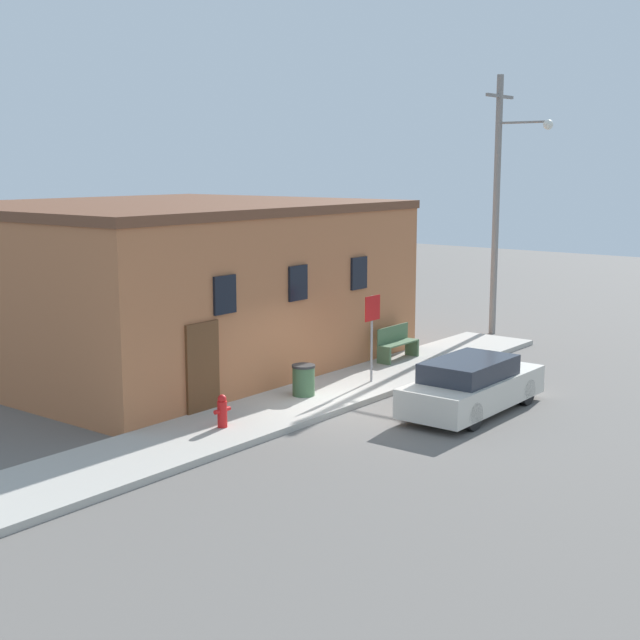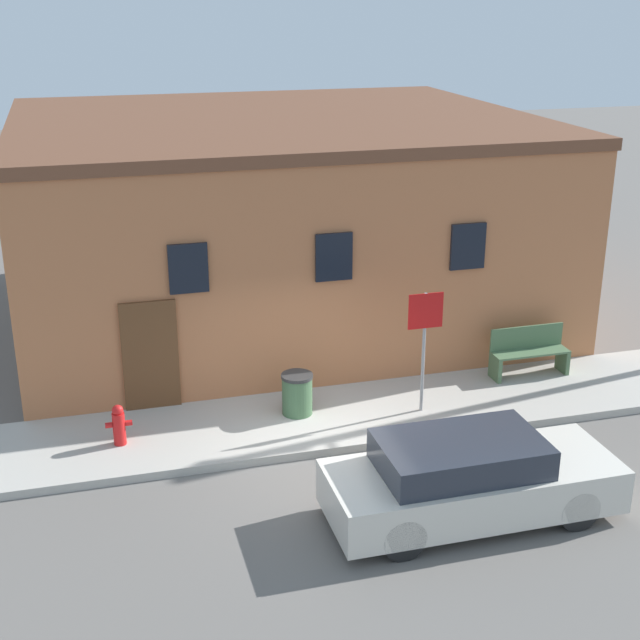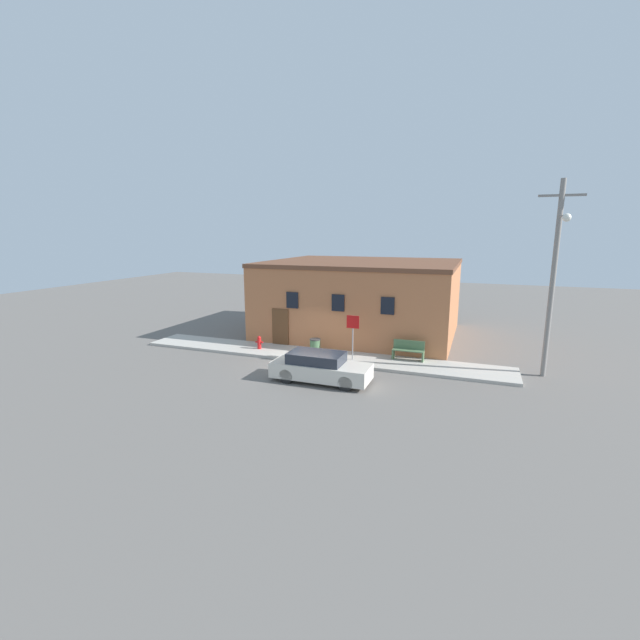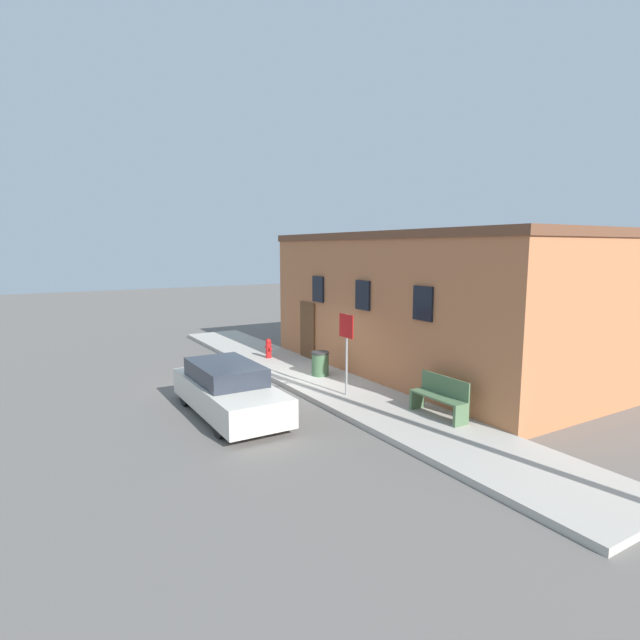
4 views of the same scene
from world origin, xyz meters
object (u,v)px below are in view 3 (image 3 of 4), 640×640
object	(u,v)px
bench	(408,350)
trash_bin	(315,346)
utility_pole	(554,273)
fire_hydrant	(259,342)
stop_sign	(353,329)
parked_car	(320,368)

from	to	relation	value
bench	trash_bin	bearing A→B (deg)	-174.57
bench	utility_pole	size ratio (longest dim) A/B	0.18
fire_hydrant	trash_bin	distance (m)	3.18
stop_sign	trash_bin	distance (m)	2.55
trash_bin	parked_car	size ratio (longest dim) A/B	0.18
stop_sign	utility_pole	size ratio (longest dim) A/B	0.26
utility_pole	fire_hydrant	bearing A→B (deg)	-177.10
trash_bin	bench	bearing A→B (deg)	5.43
bench	fire_hydrant	bearing A→B (deg)	-174.40
bench	trash_bin	xyz separation A→B (m)	(-4.84, -0.46, -0.09)
trash_bin	parked_car	xyz separation A→B (m)	(1.67, -3.71, 0.10)
fire_hydrant	trash_bin	xyz separation A→B (m)	(3.17, 0.32, 0.03)
stop_sign	trash_bin	xyz separation A→B (m)	(-2.20, 0.49, -1.19)
fire_hydrant	stop_sign	bearing A→B (deg)	-1.81
trash_bin	parked_car	bearing A→B (deg)	-65.82
fire_hydrant	stop_sign	world-z (taller)	stop_sign
utility_pole	bench	bearing A→B (deg)	179.35
stop_sign	bench	bearing A→B (deg)	19.91
bench	utility_pole	bearing A→B (deg)	-0.65
fire_hydrant	stop_sign	size ratio (longest dim) A/B	0.32
bench	parked_car	world-z (taller)	parked_car
fire_hydrant	bench	world-z (taller)	bench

